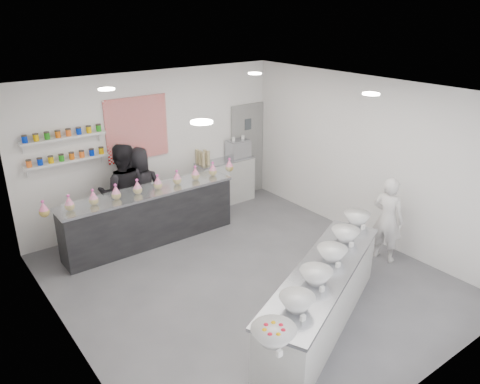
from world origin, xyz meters
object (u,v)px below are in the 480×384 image
Objects in this scene: woman_prep at (388,219)px; staff_left at (124,193)px; prep_counter at (322,297)px; espresso_machine at (238,149)px; back_bar at (150,217)px; staff_right at (141,191)px; espresso_ledge at (225,182)px.

woman_prep is 0.81× the size of staff_left.
espresso_machine is (1.78, 4.29, 0.76)m from prep_counter.
back_bar is 0.62m from staff_right.
staff_right reaches higher than woman_prep.
prep_counter is at bearing 93.59° from woman_prep.
espresso_ledge is at bearing -154.46° from staff_right.
prep_counter is 0.96× the size of back_bar.
back_bar is at bearing -164.71° from espresso_machine.
staff_left reaches higher than back_bar.
back_bar is 2.17× the size of woman_prep.
prep_counter is 3.68m from back_bar.
prep_counter is 2.29m from woman_prep.
back_bar reaches higher than prep_counter.
prep_counter is at bearing 120.01° from staff_right.
back_bar reaches higher than espresso_ledge.
staff_left is (-2.84, -0.29, -0.26)m from espresso_machine.
staff_right is at bearing -175.10° from espresso_ledge.
staff_left is (-3.25, 3.40, 0.18)m from woman_prep.
staff_left is at bearing -173.40° from espresso_ledge.
woman_prep is 4.53m from staff_right.
staff_right reaches higher than prep_counter.
woman_prep reaches higher than prep_counter.
prep_counter is 4.17m from staff_left.
staff_right is (-0.68, 4.11, 0.42)m from prep_counter.
woman_prep is at bearing 149.86° from staff_right.
espresso_ledge is at bearing -150.65° from staff_left.
woman_prep reaches higher than espresso_ledge.
prep_counter is 1.69× the size of staff_left.
espresso_ledge is at bearing -0.06° from woman_prep.
staff_left is (-1.07, 4.00, 0.50)m from prep_counter.
espresso_machine is at bearing 42.70° from prep_counter.
prep_counter is at bearing -77.95° from back_bar.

